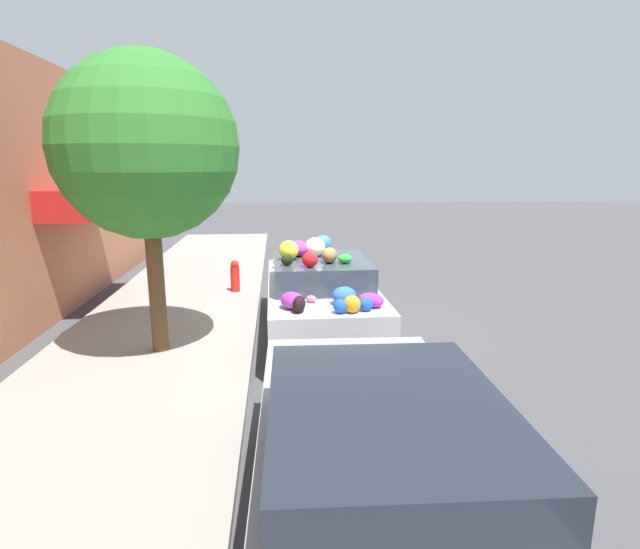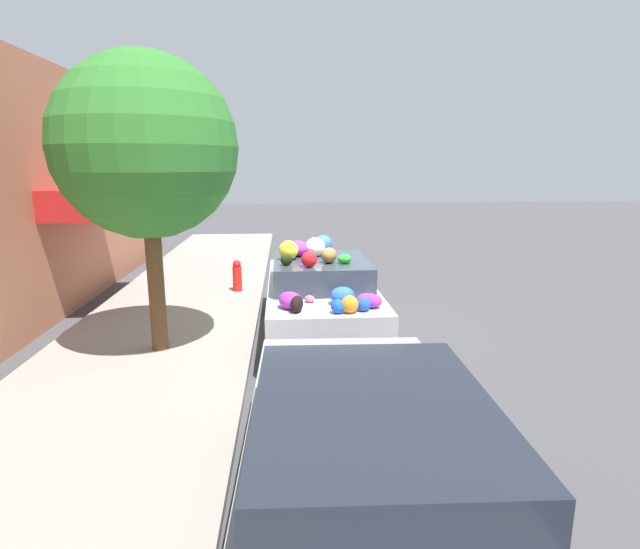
# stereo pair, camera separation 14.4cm
# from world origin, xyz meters

# --- Properties ---
(ground_plane) EXTENTS (60.00, 60.00, 0.00)m
(ground_plane) POSITION_xyz_m (0.00, 0.00, 0.00)
(ground_plane) COLOR #424244
(sidewalk_curb) EXTENTS (24.00, 3.20, 0.12)m
(sidewalk_curb) POSITION_xyz_m (0.00, 2.70, 0.06)
(sidewalk_curb) COLOR gray
(sidewalk_curb) RESTS_ON ground
(building_facade) EXTENTS (18.00, 1.20, 4.72)m
(building_facade) POSITION_xyz_m (0.09, 4.92, 2.35)
(building_facade) COLOR #B26B4C
(building_facade) RESTS_ON ground
(street_tree) EXTENTS (2.58, 2.58, 4.29)m
(street_tree) POSITION_xyz_m (-0.92, 2.50, 3.11)
(street_tree) COLOR brown
(street_tree) RESTS_ON sidewalk_curb
(fire_hydrant) EXTENTS (0.20, 0.20, 0.70)m
(fire_hydrant) POSITION_xyz_m (2.60, 1.65, 0.47)
(fire_hydrant) COLOR red
(fire_hydrant) RESTS_ON sidewalk_curb
(art_car) EXTENTS (4.18, 1.83, 1.67)m
(art_car) POSITION_xyz_m (-0.03, -0.01, 0.73)
(art_car) COLOR #B7BABF
(art_car) RESTS_ON ground
(parked_car_plain) EXTENTS (4.55, 1.87, 1.40)m
(parked_car_plain) POSITION_xyz_m (-5.21, -0.00, 0.73)
(parked_car_plain) COLOR gray
(parked_car_plain) RESTS_ON ground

